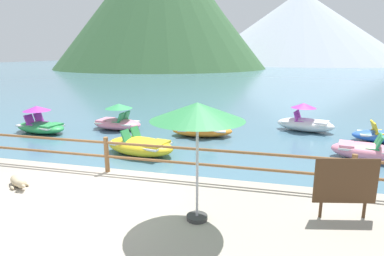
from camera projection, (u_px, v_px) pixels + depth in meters
The scene contains 14 objects.
ground_plane at pixel (243, 79), 44.98m from camera, with size 200.00×200.00×0.00m, color #477084.
dock_railing at pixel (106, 151), 8.45m from camera, with size 23.92×0.12×0.95m.
sign_board at pixel (346, 182), 6.03m from camera, with size 1.16×0.30×1.19m.
beach_umbrella at pixel (197, 113), 5.66m from camera, with size 1.70×1.70×2.24m.
dog_resting at pixel (18, 181), 7.61m from camera, with size 0.91×0.68×0.26m.
pedal_boat_0 at pixel (40, 124), 14.40m from camera, with size 2.70×1.69×1.20m.
pedal_boat_1 at pixel (140, 146), 11.30m from camera, with size 2.81×1.88×0.91m.
pedal_boat_3 at pixel (305, 122), 14.68m from camera, with size 2.74×1.81×1.28m.
pedal_boat_4 at pixel (365, 151), 10.76m from camera, with size 2.31×1.54×0.89m.
pedal_boat_5 at pixel (202, 128), 13.82m from camera, with size 2.72×1.58×1.18m.
pedal_boat_6 at pixel (117, 121), 15.07m from camera, with size 2.42×1.47×1.21m.
pedal_boat_7 at pixel (383, 136), 12.89m from camera, with size 2.35×1.30×0.81m.
cliff_headland at pixel (168, 6), 76.04m from camera, with size 49.65×49.65×30.72m.
distant_peak at pixel (299, 28), 108.34m from camera, with size 68.51×68.51×23.67m, color #A8B2C1.
Camera 1 is at (4.16, -5.75, 3.48)m, focal length 30.18 mm.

